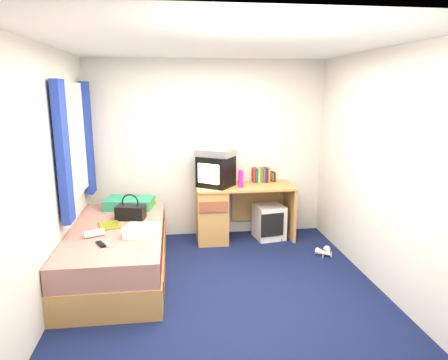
{
  "coord_description": "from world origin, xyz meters",
  "views": [
    {
      "loc": [
        -0.47,
        -3.68,
        2.0
      ],
      "look_at": [
        0.09,
        0.7,
        1.0
      ],
      "focal_mm": 32.0,
      "sensor_mm": 36.0,
      "label": 1
    }
  ],
  "objects": [
    {
      "name": "ground",
      "position": [
        0.0,
        0.0,
        0.0
      ],
      "size": [
        3.4,
        3.4,
        0.0
      ],
      "primitive_type": "plane",
      "color": "#0C1438",
      "rests_on": "ground"
    },
    {
      "name": "room_shell",
      "position": [
        0.0,
        0.0,
        1.45
      ],
      "size": [
        3.4,
        3.4,
        3.4
      ],
      "color": "white",
      "rests_on": "ground"
    },
    {
      "name": "bed",
      "position": [
        -1.1,
        0.52,
        0.27
      ],
      "size": [
        1.01,
        2.0,
        0.54
      ],
      "color": "tan",
      "rests_on": "ground"
    },
    {
      "name": "pillow",
      "position": [
        -1.04,
        1.27,
        0.6
      ],
      "size": [
        0.63,
        0.46,
        0.13
      ],
      "primitive_type": "cube",
      "rotation": [
        0.0,
        0.0,
        -0.16
      ],
      "color": "teal",
      "rests_on": "bed"
    },
    {
      "name": "desk",
      "position": [
        0.2,
        1.44,
        0.41
      ],
      "size": [
        1.3,
        0.55,
        0.75
      ],
      "color": "tan",
      "rests_on": "ground"
    },
    {
      "name": "storage_cube",
      "position": [
        0.81,
        1.41,
        0.23
      ],
      "size": [
        0.43,
        0.43,
        0.46
      ],
      "primitive_type": "cube",
      "rotation": [
        0.0,
        0.0,
        0.17
      ],
      "color": "white",
      "rests_on": "ground"
    },
    {
      "name": "crt_tv",
      "position": [
        0.08,
        1.44,
        0.95
      ],
      "size": [
        0.55,
        0.54,
        0.4
      ],
      "rotation": [
        0.0,
        0.0,
        -0.63
      ],
      "color": "black",
      "rests_on": "desk"
    },
    {
      "name": "vcr",
      "position": [
        0.08,
        1.44,
        1.2
      ],
      "size": [
        0.57,
        0.53,
        0.09
      ],
      "primitive_type": "cube",
      "rotation": [
        0.0,
        0.0,
        -0.57
      ],
      "color": "#AFAEB1",
      "rests_on": "crt_tv"
    },
    {
      "name": "book_row",
      "position": [
        0.73,
        1.6,
        0.85
      ],
      "size": [
        0.24,
        0.13,
        0.2
      ],
      "color": "maroon",
      "rests_on": "desk"
    },
    {
      "name": "picture_frame",
      "position": [
        0.9,
        1.61,
        0.82
      ],
      "size": [
        0.05,
        0.12,
        0.14
      ],
      "primitive_type": "cube",
      "rotation": [
        0.0,
        0.0,
        0.26
      ],
      "color": "black",
      "rests_on": "desk"
    },
    {
      "name": "pink_water_bottle",
      "position": [
        0.4,
        1.33,
        0.86
      ],
      "size": [
        0.07,
        0.07,
        0.21
      ],
      "primitive_type": "cylinder",
      "rotation": [
        0.0,
        0.0,
        0.1
      ],
      "color": "#F122A2",
      "rests_on": "desk"
    },
    {
      "name": "aerosol_can",
      "position": [
        0.3,
        1.49,
        0.83
      ],
      "size": [
        0.05,
        0.05,
        0.16
      ],
      "primitive_type": "cylinder",
      "rotation": [
        0.0,
        0.0,
        0.12
      ],
      "color": "white",
      "rests_on": "desk"
    },
    {
      "name": "handbag",
      "position": [
        -0.98,
        0.81,
        0.63
      ],
      "size": [
        0.35,
        0.25,
        0.3
      ],
      "rotation": [
        0.0,
        0.0,
        -0.21
      ],
      "color": "black",
      "rests_on": "bed"
    },
    {
      "name": "towel",
      "position": [
        -0.81,
        0.24,
        0.59
      ],
      "size": [
        0.37,
        0.32,
        0.11
      ],
      "primitive_type": "cube",
      "rotation": [
        0.0,
        0.0,
        -0.21
      ],
      "color": "white",
      "rests_on": "bed"
    },
    {
      "name": "magazine",
      "position": [
        -1.19,
        0.59,
        0.55
      ],
      "size": [
        0.28,
        0.32,
        0.01
      ],
      "primitive_type": "cube",
      "rotation": [
        0.0,
        0.0,
        0.26
      ],
      "color": "yellow",
      "rests_on": "bed"
    },
    {
      "name": "water_bottle",
      "position": [
        -1.29,
        0.28,
        0.58
      ],
      "size": [
        0.21,
        0.15,
        0.07
      ],
      "primitive_type": "cylinder",
      "rotation": [
        0.0,
        1.57,
        0.45
      ],
      "color": "silver",
      "rests_on": "bed"
    },
    {
      "name": "colour_swatch_fan",
      "position": [
        -1.15,
        0.05,
        0.55
      ],
      "size": [
        0.19,
        0.2,
        0.01
      ],
      "primitive_type": "cube",
      "rotation": [
        0.0,
        0.0,
        -0.82
      ],
      "color": "yellow",
      "rests_on": "bed"
    },
    {
      "name": "remote_control",
      "position": [
        -1.18,
        0.04,
        0.55
      ],
      "size": [
        0.12,
        0.16,
        0.02
      ],
      "primitive_type": "cube",
      "rotation": [
        0.0,
        0.0,
        0.5
      ],
      "color": "black",
      "rests_on": "bed"
    },
    {
      "name": "window_assembly",
      "position": [
        -1.55,
        0.9,
        1.42
      ],
      "size": [
        0.11,
        1.42,
        1.4
      ],
      "color": "silver",
      "rests_on": "room_shell"
    },
    {
      "name": "white_heels",
      "position": [
        1.37,
        0.71,
        0.04
      ],
      "size": [
        0.23,
        0.25,
        0.09
      ],
      "color": "beige",
      "rests_on": "ground"
    }
  ]
}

